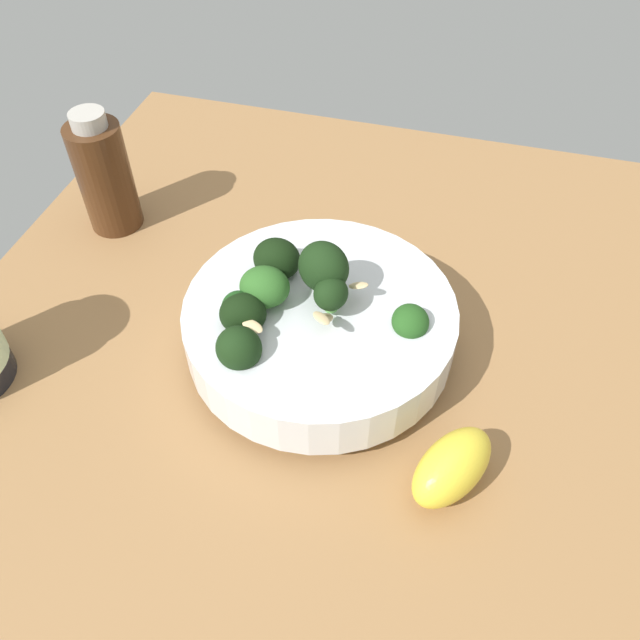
% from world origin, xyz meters
% --- Properties ---
extents(ground_plane, '(0.70, 0.70, 0.05)m').
position_xyz_m(ground_plane, '(0.00, 0.00, -0.02)').
color(ground_plane, '#996D42').
extents(bowl_of_broccoli, '(0.23, 0.23, 0.11)m').
position_xyz_m(bowl_of_broccoli, '(-0.03, 0.01, 0.04)').
color(bowl_of_broccoli, white).
rests_on(bowl_of_broccoli, ground_plane).
extents(lemon_wedge, '(0.09, 0.07, 0.05)m').
position_xyz_m(lemon_wedge, '(-0.12, -0.12, 0.02)').
color(lemon_wedge, yellow).
rests_on(lemon_wedge, ground_plane).
extents(bottle_tall, '(0.05, 0.05, 0.13)m').
position_xyz_m(bottle_tall, '(0.09, 0.27, 0.06)').
color(bottle_tall, '#472814').
rests_on(bottle_tall, ground_plane).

